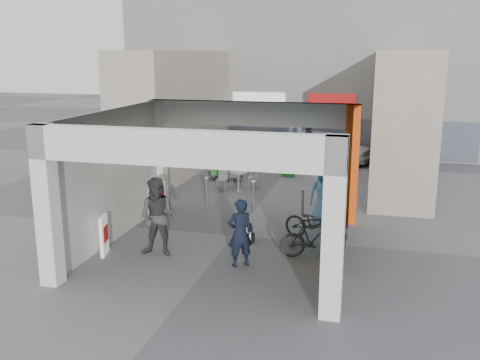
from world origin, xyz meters
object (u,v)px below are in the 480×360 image
(cafe_set, at_px, (237,181))
(man_crates, at_px, (309,146))
(man_with_dog, at_px, (240,233))
(man_elderly, at_px, (324,194))
(man_back_turned, at_px, (158,217))
(bicycle_rear, at_px, (313,238))
(white_van, at_px, (324,146))
(bicycle_front, at_px, (316,224))
(produce_stand, at_px, (227,171))
(border_collie, at_px, (249,234))

(cafe_set, bearing_deg, man_crates, 63.12)
(cafe_set, relative_size, man_with_dog, 0.84)
(man_elderly, bearing_deg, man_back_turned, -153.13)
(man_with_dog, height_order, man_back_turned, man_back_turned)
(cafe_set, distance_m, man_with_dog, 7.40)
(man_elderly, bearing_deg, cafe_set, 118.51)
(man_back_turned, distance_m, bicycle_rear, 3.82)
(cafe_set, distance_m, white_van, 6.36)
(man_elderly, xyz_separation_m, bicycle_front, (-0.01, -1.71, -0.40))
(produce_stand, bearing_deg, border_collie, -49.46)
(man_with_dog, height_order, bicycle_front, man_with_dog)
(man_crates, distance_m, bicycle_front, 9.19)
(border_collie, bearing_deg, white_van, 81.84)
(border_collie, bearing_deg, bicycle_rear, -23.04)
(cafe_set, xyz_separation_m, man_with_dog, (1.96, -7.12, 0.53))
(produce_stand, bearing_deg, man_with_dog, -52.11)
(bicycle_rear, xyz_separation_m, white_van, (-0.98, 11.93, 0.25))
(man_back_turned, bearing_deg, bicycle_rear, 10.08)
(white_van, bearing_deg, man_with_dog, -173.04)
(man_elderly, height_order, man_crates, man_crates)
(white_van, bearing_deg, cafe_set, 165.69)
(cafe_set, bearing_deg, man_back_turned, -91.20)
(bicycle_rear, bearing_deg, man_crates, -5.29)
(bicycle_rear, bearing_deg, white_van, -8.73)
(man_back_turned, height_order, man_crates, man_crates)
(man_with_dog, height_order, bicycle_rear, man_with_dog)
(produce_stand, relative_size, border_collie, 2.23)
(produce_stand, xyz_separation_m, man_crates, (2.85, 2.86, 0.65))
(produce_stand, distance_m, man_crates, 4.08)
(man_back_turned, height_order, man_elderly, man_back_turned)
(cafe_set, xyz_separation_m, border_collie, (1.81, -5.55, -0.06))
(man_elderly, relative_size, man_crates, 0.88)
(cafe_set, height_order, bicycle_front, bicycle_front)
(man_back_turned, bearing_deg, man_crates, 76.21)
(bicycle_front, xyz_separation_m, white_van, (-0.91, 10.74, 0.26))
(produce_stand, distance_m, man_elderly, 6.22)
(man_back_turned, relative_size, man_elderly, 1.13)
(man_crates, height_order, bicycle_rear, man_crates)
(man_back_turned, xyz_separation_m, white_van, (2.72, 12.75, -0.25))
(border_collie, bearing_deg, cafe_set, 103.77)
(man_with_dog, distance_m, man_back_turned, 2.12)
(man_with_dog, bearing_deg, produce_stand, -106.05)
(border_collie, relative_size, man_back_turned, 0.30)
(produce_stand, xyz_separation_m, white_van, (3.33, 4.53, 0.39))
(produce_stand, distance_m, white_van, 5.63)
(bicycle_rear, distance_m, white_van, 11.98)
(man_back_turned, xyz_separation_m, man_elderly, (3.65, 3.73, -0.11))
(man_elderly, distance_m, man_crates, 7.49)
(man_with_dog, distance_m, bicycle_front, 2.68)
(bicycle_rear, bearing_deg, man_elderly, -12.32)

